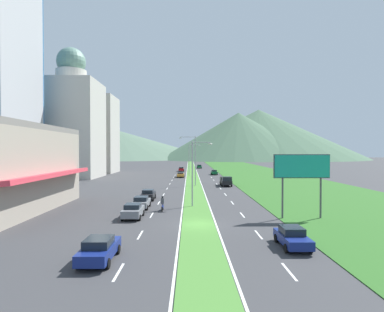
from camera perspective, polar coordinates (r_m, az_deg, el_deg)
name	(u,v)px	position (r m, az deg, el deg)	size (l,w,h in m)	color
ground_plane	(198,225)	(31.17, 1.15, -12.46)	(600.00, 600.00, 0.00)	#38383A
grass_median	(192,175)	(90.60, 0.05, -3.58)	(3.20, 240.00, 0.06)	#477F33
grass_verge_right	(263,175)	(93.10, 12.86, -3.48)	(24.00, 240.00, 0.06)	#2D6023
lane_dash_left_1	(119,272)	(20.31, -13.28, -19.95)	(0.16, 2.80, 0.01)	silver
lane_dash_left_2	(140,235)	(27.97, -9.45, -14.04)	(0.16, 2.80, 0.01)	silver
lane_dash_left_3	(152,215)	(35.87, -7.38, -10.67)	(0.16, 2.80, 0.01)	silver
lane_dash_left_4	(159,203)	(43.88, -6.09, -8.52)	(0.16, 2.80, 0.01)	silver
lane_dash_left_5	(164,195)	(51.94, -5.20, -7.03)	(0.16, 2.80, 0.01)	silver
lane_dash_left_6	(167,188)	(60.04, -4.56, -5.94)	(0.16, 2.80, 0.01)	silver
lane_dash_left_7	(170,184)	(68.16, -4.07, -5.11)	(0.16, 2.80, 0.01)	silver
lane_dash_left_8	(172,180)	(76.29, -3.69, -4.46)	(0.16, 2.80, 0.01)	silver
lane_dash_left_9	(174,177)	(84.44, -3.38, -3.93)	(0.16, 2.80, 0.01)	silver
lane_dash_left_10	(175,175)	(92.59, -3.12, -3.49)	(0.16, 2.80, 0.01)	silver
lane_dash_right_1	(289,271)	(20.74, 17.30, -19.50)	(0.16, 2.80, 0.01)	silver
lane_dash_right_2	(259,235)	(28.29, 12.07, -13.87)	(0.16, 2.80, 0.01)	silver
lane_dash_right_3	(242,215)	(36.12, 9.19, -10.59)	(0.16, 2.80, 0.01)	silver
lane_dash_right_4	(232,203)	(44.08, 7.38, -8.48)	(0.16, 2.80, 0.01)	silver
lane_dash_right_5	(225,194)	(52.11, 6.13, -7.00)	(0.16, 2.80, 0.01)	silver
lane_dash_right_6	(220,188)	(60.19, 5.23, -5.92)	(0.16, 2.80, 0.01)	silver
lane_dash_right_7	(217,184)	(68.29, 4.54, -5.10)	(0.16, 2.80, 0.01)	silver
lane_dash_right_8	(214,180)	(76.41, 4.00, -4.45)	(0.16, 2.80, 0.01)	silver
lane_dash_right_9	(211,177)	(84.55, 3.56, -3.92)	(0.16, 2.80, 0.01)	silver
lane_dash_right_10	(209,175)	(92.69, 3.20, -3.49)	(0.16, 2.80, 0.01)	silver
edge_line_median_left	(186,176)	(90.60, -1.06, -3.59)	(0.16, 240.00, 0.01)	silver
edge_line_median_right	(198,176)	(90.63, 1.16, -3.59)	(0.16, 240.00, 0.01)	silver
domed_building	(72,123)	(90.14, -21.14, 5.59)	(14.61, 14.61, 34.78)	#B7B2A8
midrise_colored	(96,135)	(107.36, -17.22, 3.73)	(13.02, 13.02, 24.93)	#B7B2A8
hill_far_left	(113,144)	(311.07, -14.20, 2.21)	(194.89, 194.89, 27.98)	#516B56
hill_far_center	(238,136)	(261.54, 8.49, 3.64)	(131.75, 131.75, 38.69)	#47664C
hill_far_right	(259,134)	(291.87, 12.08, 3.93)	(182.64, 182.64, 44.59)	#47664C
street_lamp_near	(195,169)	(40.32, 0.49, -2.35)	(2.71, 0.45, 8.47)	#99999E
street_lamp_mid	(194,157)	(64.04, 0.29, -0.24)	(3.48, 0.36, 10.21)	#99999E
street_lamp_far	(190,158)	(87.86, -0.29, -0.31)	(3.26, 0.36, 9.06)	#99999E
billboard_roadside	(302,169)	(35.13, 19.45, -2.29)	(6.03, 0.28, 6.87)	#4C4C51
car_0	(148,195)	(46.70, -8.00, -6.99)	(1.94, 4.36, 1.53)	black
car_1	(181,175)	(84.96, -2.08, -3.41)	(1.97, 4.74, 1.37)	#C6842D
car_2	(133,211)	(34.55, -10.73, -9.80)	(2.02, 4.10, 1.56)	slate
car_3	(214,172)	(93.84, 4.08, -2.99)	(1.88, 4.22, 1.43)	#0C5128
car_4	(141,202)	(40.14, -9.25, -8.33)	(1.99, 4.30, 1.50)	slate
car_5	(181,169)	(108.33, -1.97, -2.43)	(1.90, 4.40, 1.53)	maroon
car_6	(199,166)	(127.17, 1.34, -1.93)	(1.98, 4.11, 1.50)	#0C5128
car_7	(292,237)	(25.32, 17.86, -13.91)	(1.95, 4.13, 1.51)	navy
car_8	(99,249)	(22.19, -16.60, -15.99)	(2.04, 4.48, 1.56)	navy
pickup_truck_0	(226,181)	(64.52, 6.24, -4.59)	(2.18, 5.40, 2.00)	black
motorcycle_rider	(163,205)	(38.09, -5.41, -8.85)	(0.36, 2.00, 1.80)	black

